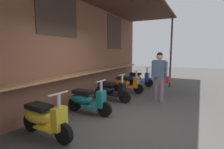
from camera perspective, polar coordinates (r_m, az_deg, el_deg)
name	(u,v)px	position (r m, az deg, el deg)	size (l,w,h in m)	color
ground_plane	(121,121)	(4.50, 3.00, -14.89)	(32.59, 32.59, 0.00)	#474442
market_stall_facade	(62,41)	(5.19, -16.12, 10.59)	(11.64, 2.65, 3.64)	brown
scooter_yellow	(43,118)	(3.87, -21.68, -13.07)	(0.50, 1.40, 0.97)	gold
scooter_teal	(86,100)	(4.92, -8.42, -8.17)	(0.46, 1.40, 0.97)	#197075
scooter_black	(110,90)	(6.06, -0.82, -5.09)	(0.46, 1.40, 0.97)	black
scooter_orange	(126,83)	(7.35, 4.51, -2.86)	(0.47, 1.40, 0.97)	orange
scooter_blue	(138,78)	(8.78, 8.38, -1.21)	(0.46, 1.40, 0.97)	#233D9E
shopper_with_handbag	(160,71)	(6.21, 15.37, 0.97)	(0.37, 0.67, 1.69)	gray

